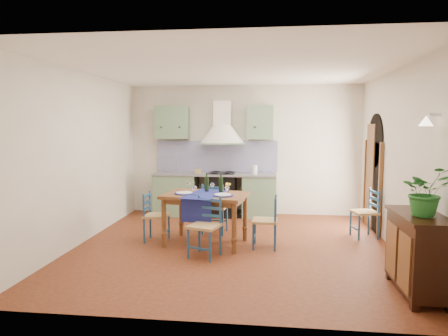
{
  "coord_description": "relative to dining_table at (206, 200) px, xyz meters",
  "views": [
    {
      "loc": [
        0.57,
        -6.19,
        1.92
      ],
      "look_at": [
        -0.18,
        0.3,
        1.23
      ],
      "focal_mm": 32.0,
      "sensor_mm": 36.0,
      "label": 1
    }
  ],
  "objects": [
    {
      "name": "floor",
      "position": [
        0.46,
        -0.1,
        -0.73
      ],
      "size": [
        5.0,
        5.0,
        0.0
      ],
      "primitive_type": "plane",
      "color": "#491F0F",
      "rests_on": "ground"
    },
    {
      "name": "chair_far",
      "position": [
        0.05,
        0.67,
        -0.26
      ],
      "size": [
        0.46,
        0.46,
        0.91
      ],
      "color": "navy",
      "rests_on": "ground"
    },
    {
      "name": "chair_near",
      "position": [
        0.1,
        -0.62,
        -0.28
      ],
      "size": [
        0.52,
        0.52,
        0.88
      ],
      "color": "navy",
      "rests_on": "ground"
    },
    {
      "name": "chair_left",
      "position": [
        -0.87,
        0.07,
        -0.31
      ],
      "size": [
        0.39,
        0.39,
        0.82
      ],
      "color": "navy",
      "rests_on": "ground"
    },
    {
      "name": "dining_table",
      "position": [
        0.0,
        0.0,
        0.0
      ],
      "size": [
        1.43,
        1.11,
        1.15
      ],
      "color": "brown",
      "rests_on": "ground"
    },
    {
      "name": "chair_spare",
      "position": [
        2.69,
        0.71,
        -0.3
      ],
      "size": [
        0.47,
        0.47,
        0.84
      ],
      "color": "navy",
      "rests_on": "ground"
    },
    {
      "name": "right_wall",
      "position": [
        2.95,
        0.18,
        0.6
      ],
      "size": [
        0.26,
        5.0,
        2.8
      ],
      "color": "beige",
      "rests_on": "ground"
    },
    {
      "name": "ceiling",
      "position": [
        0.46,
        -0.1,
        2.07
      ],
      "size": [
        5.0,
        5.0,
        0.01
      ],
      "primitive_type": "cube",
      "color": "white",
      "rests_on": "back_wall"
    },
    {
      "name": "potted_plant",
      "position": [
        2.72,
        -1.76,
        0.48
      ],
      "size": [
        0.63,
        0.59,
        0.55
      ],
      "primitive_type": "imported",
      "rotation": [
        0.0,
        0.0,
        0.4
      ],
      "color": "#206726",
      "rests_on": "sideboard"
    },
    {
      "name": "sideboard",
      "position": [
        2.72,
        -1.66,
        -0.22
      ],
      "size": [
        0.5,
        1.05,
        0.94
      ],
      "color": "black",
      "rests_on": "ground"
    },
    {
      "name": "chair_right",
      "position": [
        0.99,
        -0.09,
        -0.31
      ],
      "size": [
        0.4,
        0.4,
        0.83
      ],
      "color": "navy",
      "rests_on": "ground"
    },
    {
      "name": "back_wall",
      "position": [
        -0.01,
        2.19,
        0.32
      ],
      "size": [
        5.0,
        0.96,
        2.8
      ],
      "color": "beige",
      "rests_on": "ground"
    },
    {
      "name": "left_wall",
      "position": [
        -2.04,
        -0.1,
        0.67
      ],
      "size": [
        0.04,
        5.0,
        2.8
      ],
      "primitive_type": "cube",
      "color": "beige",
      "rests_on": "ground"
    }
  ]
}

